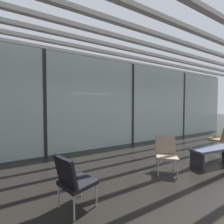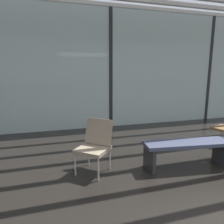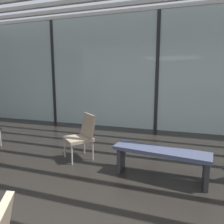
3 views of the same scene
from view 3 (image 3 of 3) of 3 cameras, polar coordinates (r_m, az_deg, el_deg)
glass_curtain_wall at (r=6.43m, az=12.04°, el=10.35°), size 14.00×0.08×3.42m
window_mullion_0 at (r=7.69m, az=-15.24°, el=10.07°), size 0.10×0.12×3.42m
window_mullion_1 at (r=6.43m, az=12.04°, el=10.35°), size 0.10×0.12×3.42m
parked_airplane at (r=12.88m, az=14.30°, el=11.14°), size 11.96×4.02×4.02m
lounge_chair_2 at (r=4.22m, az=-7.93°, el=-5.77°), size 0.71×0.71×0.87m
waiting_bench at (r=3.52m, az=12.81°, el=-11.33°), size 1.54×0.59×0.47m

